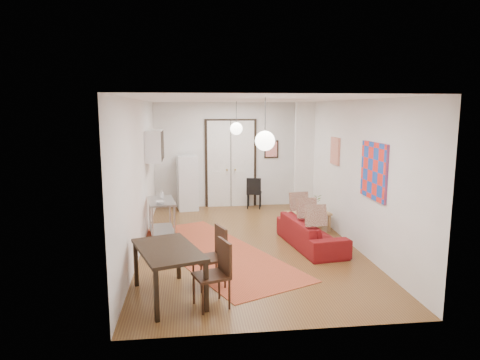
{
  "coord_description": "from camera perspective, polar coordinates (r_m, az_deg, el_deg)",
  "views": [
    {
      "loc": [
        -1.12,
        -8.34,
        2.73
      ],
      "look_at": [
        -0.09,
        0.44,
        1.25
      ],
      "focal_mm": 32.0,
      "sensor_mm": 36.0,
      "label": 1
    }
  ],
  "objects": [
    {
      "name": "dining_chair_near",
      "position": [
        6.77,
        -4.21,
        -9.4
      ],
      "size": [
        0.56,
        0.69,
        0.93
      ],
      "rotation": [
        0.0,
        0.0,
        -1.25
      ],
      "color": "#361E11",
      "rests_on": "floor"
    },
    {
      "name": "double_doors",
      "position": [
        11.94,
        -1.24,
        2.14
      ],
      "size": [
        1.44,
        0.06,
        2.5
      ],
      "primitive_type": "cube",
      "color": "white",
      "rests_on": "wall_back"
    },
    {
      "name": "wall_cabinet",
      "position": [
        9.9,
        -11.32,
        4.52
      ],
      "size": [
        0.35,
        1.0,
        0.7
      ],
      "primitive_type": "cube",
      "color": "white",
      "rests_on": "wall_left"
    },
    {
      "name": "stub_partition",
      "position": [
        11.36,
        8.54,
        2.93
      ],
      "size": [
        0.5,
        0.1,
        2.9
      ],
      "primitive_type": "cube",
      "color": "white",
      "rests_on": "floor"
    },
    {
      "name": "wall_left",
      "position": [
        8.49,
        -13.22,
        0.59
      ],
      "size": [
        0.02,
        7.0,
        2.9
      ],
      "primitive_type": "cube",
      "color": "white",
      "rests_on": "floor"
    },
    {
      "name": "ceiling",
      "position": [
        8.41,
        0.99,
        10.67
      ],
      "size": [
        4.2,
        7.0,
        0.02
      ],
      "primitive_type": "cube",
      "color": "white",
      "rests_on": "wall_back"
    },
    {
      "name": "black_side_chair",
      "position": [
        11.91,
        1.85,
        -1.28
      ],
      "size": [
        0.47,
        0.48,
        0.87
      ],
      "rotation": [
        0.0,
        0.0,
        2.91
      ],
      "color": "black",
      "rests_on": "floor"
    },
    {
      "name": "dining_chair_far",
      "position": [
        6.11,
        -3.92,
        -11.52
      ],
      "size": [
        0.56,
        0.69,
        0.93
      ],
      "rotation": [
        0.0,
        0.0,
        -1.25
      ],
      "color": "#361E11",
      "rests_on": "floor"
    },
    {
      "name": "fridge",
      "position": [
        11.66,
        -7.02,
        -0.38
      ],
      "size": [
        0.59,
        0.59,
        1.49
      ],
      "primitive_type": "cube",
      "rotation": [
        0.0,
        0.0,
        0.14
      ],
      "color": "silver",
      "rests_on": "floor"
    },
    {
      "name": "kilim_rug",
      "position": [
        8.34,
        -3.41,
        -9.57
      ],
      "size": [
        3.24,
        4.59,
        0.01
      ],
      "primitive_type": "cube",
      "rotation": [
        0.0,
        0.0,
        0.42
      ],
      "color": "#B4442D",
      "rests_on": "floor"
    },
    {
      "name": "soap_bottle",
      "position": [
        9.45,
        -10.37,
        -1.86
      ],
      "size": [
        0.09,
        0.09,
        0.17
      ],
      "primitive_type": "imported",
      "rotation": [
        0.0,
        0.0,
        0.15
      ],
      "color": "teal",
      "rests_on": "kitchen_counter"
    },
    {
      "name": "sofa",
      "position": [
        8.71,
        9.45,
        -6.93
      ],
      "size": [
        1.03,
        2.04,
        0.57
      ],
      "primitive_type": "imported",
      "rotation": [
        0.0,
        0.0,
        1.71
      ],
      "color": "maroon",
      "rests_on": "floor"
    },
    {
      "name": "pendant_back",
      "position": [
        10.41,
        -0.49,
        6.87
      ],
      "size": [
        0.3,
        0.3,
        0.8
      ],
      "color": "white",
      "rests_on": "ceiling"
    },
    {
      "name": "poster_back",
      "position": [
        12.08,
        4.2,
        4.11
      ],
      "size": [
        0.4,
        0.03,
        0.5
      ],
      "primitive_type": "cube",
      "color": "red",
      "rests_on": "wall_back"
    },
    {
      "name": "coffee_table",
      "position": [
        9.77,
        9.04,
        -4.61
      ],
      "size": [
        1.03,
        0.68,
        0.42
      ],
      "rotation": [
        0.0,
        0.0,
        0.16
      ],
      "color": "#A98A4F",
      "rests_on": "floor"
    },
    {
      "name": "print_left",
      "position": [
        10.41,
        -11.94,
        5.0
      ],
      "size": [
        0.03,
        0.44,
        0.54
      ],
      "primitive_type": "cube",
      "color": "#A47044",
      "rests_on": "wall_left"
    },
    {
      "name": "dining_table",
      "position": [
        6.31,
        -9.58,
        -9.68
      ],
      "size": [
        1.17,
        1.54,
        0.75
      ],
      "rotation": [
        0.0,
        0.0,
        0.32
      ],
      "color": "black",
      "rests_on": "floor"
    },
    {
      "name": "wall_back",
      "position": [
        11.96,
        -1.26,
        3.36
      ],
      "size": [
        4.2,
        0.02,
        2.9
      ],
      "primitive_type": "cube",
      "color": "white",
      "rests_on": "floor"
    },
    {
      "name": "bowl",
      "position": [
        8.93,
        -10.58,
        -2.93
      ],
      "size": [
        0.22,
        0.22,
        0.05
      ],
      "primitive_type": "imported",
      "rotation": [
        0.0,
        0.0,
        0.15
      ],
      "color": "silver",
      "rests_on": "kitchen_counter"
    },
    {
      "name": "potted_plant",
      "position": [
        9.73,
        9.65,
        -3.08
      ],
      "size": [
        0.38,
        0.42,
        0.41
      ],
      "primitive_type": "imported",
      "rotation": [
        0.0,
        0.0,
        0.16
      ],
      "color": "#3C6C31",
      "rests_on": "coffee_table"
    },
    {
      "name": "pendant_front",
      "position": [
        6.45,
        3.35,
        5.24
      ],
      "size": [
        0.3,
        0.3,
        0.8
      ],
      "color": "white",
      "rests_on": "ceiling"
    },
    {
      "name": "wall_front",
      "position": [
        5.13,
        6.18,
        -4.99
      ],
      "size": [
        4.2,
        0.02,
        2.9
      ],
      "primitive_type": "cube",
      "color": "white",
      "rests_on": "floor"
    },
    {
      "name": "kitchen_counter",
      "position": [
        9.3,
        -10.4,
        -4.5
      ],
      "size": [
        0.67,
        1.12,
        0.81
      ],
      "rotation": [
        0.0,
        0.0,
        0.14
      ],
      "color": "#A4A7A8",
      "rests_on": "floor"
    },
    {
      "name": "painting_abstract",
      "position": [
        9.72,
        12.57,
        3.79
      ],
      "size": [
        0.05,
        0.5,
        0.6
      ],
      "primitive_type": "cube",
      "color": "beige",
      "rests_on": "wall_right"
    },
    {
      "name": "painting_popart",
      "position": [
        7.85,
        17.42,
        1.16
      ],
      "size": [
        0.05,
        1.0,
        1.0
      ],
      "primitive_type": "cube",
      "color": "red",
      "rests_on": "wall_right"
    },
    {
      "name": "wall_right",
      "position": [
        9.03,
        14.3,
        1.06
      ],
      "size": [
        0.02,
        7.0,
        2.9
      ],
      "primitive_type": "cube",
      "color": "white",
      "rests_on": "floor"
    },
    {
      "name": "floor",
      "position": [
        8.84,
        0.94,
        -8.47
      ],
      "size": [
        7.0,
        7.0,
        0.0
      ],
      "primitive_type": "plane",
      "color": "brown",
      "rests_on": "ground"
    }
  ]
}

